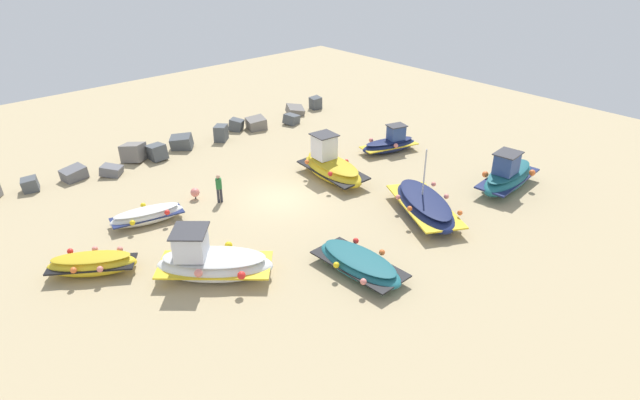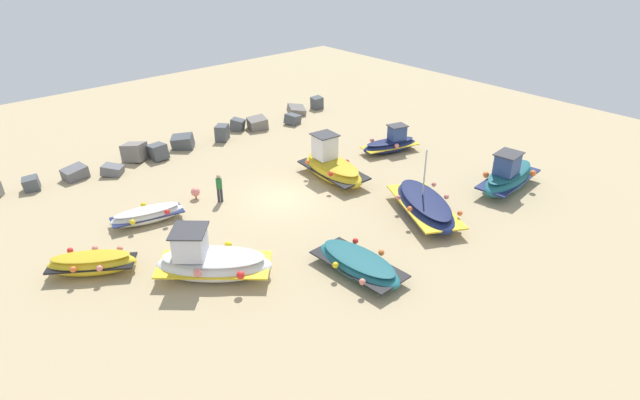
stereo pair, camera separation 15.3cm
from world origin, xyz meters
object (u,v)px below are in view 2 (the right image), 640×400
object	(u,v)px
fishing_boat_4	(425,206)
fishing_boat_7	(508,177)
fishing_boat_0	(211,261)
fishing_boat_5	(332,166)
mooring_buoy_0	(195,192)
mooring_buoy_1	(333,149)
fishing_boat_3	(92,263)
fishing_boat_1	(359,264)
fishing_boat_2	(391,144)
person_walking	(219,186)
fishing_boat_6	(147,215)

from	to	relation	value
fishing_boat_4	fishing_boat_7	size ratio (longest dim) A/B	1.14
fishing_boat_0	fishing_boat_5	xyz separation A→B (m)	(10.44, 3.85, 0.03)
fishing_boat_5	fishing_boat_7	bearing A→B (deg)	-133.91
fishing_boat_4	mooring_buoy_0	size ratio (longest dim) A/B	8.96
fishing_boat_0	fishing_boat_5	world-z (taller)	fishing_boat_5
fishing_boat_0	mooring_buoy_1	world-z (taller)	fishing_boat_0
fishing_boat_4	fishing_boat_5	world-z (taller)	fishing_boat_4
fishing_boat_0	fishing_boat_3	distance (m)	5.12
fishing_boat_1	fishing_boat_2	xyz separation A→B (m)	(11.27, 8.30, 0.11)
fishing_boat_0	fishing_boat_7	xyz separation A→B (m)	(16.80, -3.71, 0.04)
fishing_boat_0	fishing_boat_3	bearing A→B (deg)	-1.44
fishing_boat_3	fishing_boat_0	bearing A→B (deg)	-9.49
fishing_boat_7	person_walking	distance (m)	15.87
fishing_boat_0	fishing_boat_1	size ratio (longest dim) A/B	1.11
fishing_boat_6	mooring_buoy_1	distance (m)	12.91
fishing_boat_2	mooring_buoy_0	size ratio (longest dim) A/B	6.32
mooring_buoy_1	person_walking	bearing A→B (deg)	-174.52
fishing_boat_5	fishing_boat_4	bearing A→B (deg)	-169.74
fishing_boat_0	fishing_boat_7	world-z (taller)	fishing_boat_7
fishing_boat_7	mooring_buoy_1	size ratio (longest dim) A/B	8.59
fishing_boat_1	fishing_boat_2	world-z (taller)	fishing_boat_2
person_walking	fishing_boat_6	bearing A→B (deg)	-78.97
fishing_boat_0	fishing_boat_5	distance (m)	11.13
fishing_boat_2	fishing_boat_0	bearing A→B (deg)	-149.34
fishing_boat_5	person_walking	world-z (taller)	fishing_boat_5
fishing_boat_3	mooring_buoy_1	world-z (taller)	fishing_boat_3
person_walking	fishing_boat_4	bearing A→B (deg)	58.60
fishing_boat_4	fishing_boat_6	distance (m)	13.91
fishing_boat_0	fishing_boat_4	xyz separation A→B (m)	(10.92, -2.60, -0.16)
fishing_boat_1	fishing_boat_3	world-z (taller)	fishing_boat_3
fishing_boat_0	fishing_boat_4	bearing A→B (deg)	-151.03
fishing_boat_1	mooring_buoy_1	xyz separation A→B (m)	(8.13, 10.42, -0.08)
fishing_boat_5	mooring_buoy_0	distance (m)	7.86
fishing_boat_0	fishing_boat_6	size ratio (longest dim) A/B	1.30
fishing_boat_6	mooring_buoy_0	distance (m)	3.19
fishing_boat_2	fishing_boat_5	distance (m)	5.67
fishing_boat_6	mooring_buoy_1	xyz separation A→B (m)	(12.90, 0.37, -0.05)
fishing_boat_7	mooring_buoy_1	xyz separation A→B (m)	(-3.85, 10.18, -0.41)
fishing_boat_0	mooring_buoy_0	world-z (taller)	fishing_boat_0
fishing_boat_4	mooring_buoy_0	distance (m)	12.19
fishing_boat_6	mooring_buoy_0	bearing A→B (deg)	-154.61
mooring_buoy_1	fishing_boat_5	bearing A→B (deg)	-133.93
fishing_boat_7	person_walking	world-z (taller)	fishing_boat_7
fishing_boat_5	fishing_boat_6	xyz separation A→B (m)	(-10.39, 2.24, -0.35)
fishing_boat_0	fishing_boat_5	bearing A→B (deg)	-117.38
fishing_boat_2	person_walking	distance (m)	12.21
fishing_boat_1	mooring_buoy_0	xyz separation A→B (m)	(-1.66, 10.76, -0.05)
fishing_boat_6	fishing_boat_3	bearing A→B (deg)	46.85
mooring_buoy_0	mooring_buoy_1	size ratio (longest dim) A/B	1.10
mooring_buoy_0	fishing_boat_2	bearing A→B (deg)	-10.75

